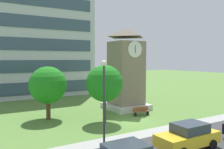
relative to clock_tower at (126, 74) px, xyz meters
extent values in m
plane|color=#567F38|center=(-2.63, -4.81, -4.16)|extent=(160.00, 160.00, 0.00)
cube|color=#38383A|center=(-2.63, -12.80, -4.15)|extent=(120.00, 7.20, 0.01)
cube|color=#9E9E99|center=(-2.63, -8.40, -4.15)|extent=(120.00, 1.60, 0.01)
cube|color=#B7BCC6|center=(-8.52, 17.91, 7.04)|extent=(21.53, 10.79, 22.40)
cube|color=#384C60|center=(-8.52, 12.46, -2.56)|extent=(19.81, 0.10, 1.80)
cube|color=#384C60|center=(-8.52, 12.46, 0.64)|extent=(19.81, 0.10, 1.80)
cube|color=#384C60|center=(-8.52, 12.46, 3.84)|extent=(19.81, 0.10, 1.80)
cube|color=#384C60|center=(-8.52, 12.46, 7.04)|extent=(19.81, 0.10, 1.80)
cube|color=gray|center=(-0.01, 0.01, -0.22)|extent=(3.29, 3.29, 7.87)
cube|color=beige|center=(-0.01, 0.01, -3.86)|extent=(4.44, 4.44, 0.60)
pyramid|color=#6A5D4D|center=(-0.01, 0.01, 4.72)|extent=(3.62, 3.62, 1.01)
cylinder|color=white|center=(-0.01, -1.70, 2.77)|extent=(1.81, 0.12, 1.81)
cylinder|color=white|center=(1.70, 0.01, 2.77)|extent=(0.12, 1.81, 1.81)
cube|color=black|center=(-0.01, -1.77, 2.93)|extent=(0.06, 0.09, 0.54)
cube|color=black|center=(-0.01, -1.78, 2.77)|extent=(0.03, 0.06, 0.81)
cube|color=brown|center=(-0.55, -3.63, -3.71)|extent=(1.86, 0.78, 0.06)
cube|color=brown|center=(-0.51, -3.42, -3.48)|extent=(1.78, 0.36, 0.40)
cube|color=black|center=(-1.26, -3.51, -3.93)|extent=(0.15, 0.44, 0.45)
cube|color=black|center=(0.16, -3.76, -3.93)|extent=(0.15, 0.44, 0.45)
cylinder|color=#333338|center=(-8.38, -9.76, -1.46)|extent=(0.14, 0.14, 5.40)
sphere|color=#F2EFCC|center=(-8.38, -9.76, 1.42)|extent=(0.36, 0.36, 0.36)
cylinder|color=#513823|center=(-5.09, -3.92, -2.93)|extent=(0.31, 0.31, 2.45)
sphere|color=#1C791B|center=(-5.09, -3.92, -0.53)|extent=(3.37, 3.37, 3.37)
cylinder|color=#513823|center=(-9.23, -0.18, -3.11)|extent=(0.42, 0.42, 2.10)
sphere|color=#1C7A1A|center=(-9.23, -0.18, -0.80)|extent=(3.58, 3.58, 3.58)
cube|color=gold|center=(-3.65, -12.33, -3.45)|extent=(4.33, 1.85, 0.76)
cube|color=#2D3842|center=(-3.43, -12.33, -2.77)|extent=(2.18, 1.61, 0.60)
cylinder|color=black|center=(-4.97, -11.43, -3.83)|extent=(0.66, 0.23, 0.66)
cylinder|color=black|center=(-2.32, -13.23, -3.83)|extent=(0.66, 0.23, 0.66)
cylinder|color=black|center=(-2.30, -11.47, -3.83)|extent=(0.66, 0.23, 0.66)
camera|label=1|loc=(-15.45, -22.50, 1.66)|focal=37.50mm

